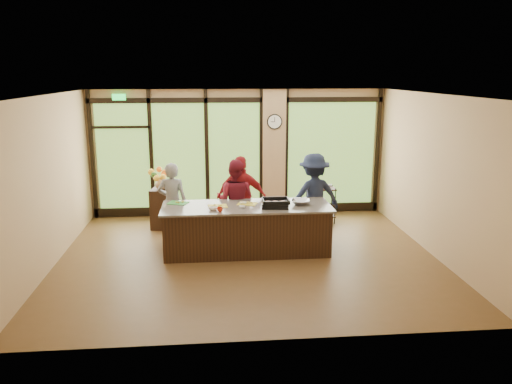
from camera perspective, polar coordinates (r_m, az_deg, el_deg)
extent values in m
plane|color=brown|center=(9.44, -0.92, -7.45)|extent=(7.00, 7.00, 0.00)
plane|color=silver|center=(8.82, -0.99, 11.07)|extent=(7.00, 7.00, 0.00)
plane|color=tan|center=(11.96, -2.03, 4.48)|extent=(7.00, 0.00, 7.00)
plane|color=tan|center=(9.43, -22.68, 0.98)|extent=(0.00, 6.00, 6.00)
plane|color=tan|center=(9.90, 19.70, 1.79)|extent=(0.00, 6.00, 6.00)
cube|color=tan|center=(11.97, 2.06, 4.49)|extent=(0.55, 0.12, 3.00)
cube|color=black|center=(11.77, -2.07, 10.46)|extent=(6.90, 0.08, 0.12)
cube|color=black|center=(12.20, -1.96, -1.97)|extent=(6.90, 0.08, 0.20)
cube|color=#19D83F|center=(11.88, -15.40, 10.41)|extent=(0.30, 0.04, 0.14)
cube|color=#3D5E21|center=(12.09, -14.93, 3.89)|extent=(1.20, 0.02, 2.50)
cube|color=#3D5E21|center=(11.94, -8.76, 4.08)|extent=(1.20, 0.02, 2.50)
cube|color=#3D5E21|center=(11.93, -2.50, 4.21)|extent=(1.20, 0.02, 2.50)
cube|color=#3D5E21|center=(12.26, 8.56, 4.33)|extent=(2.10, 0.02, 2.50)
cube|color=black|center=(12.20, -18.21, 4.00)|extent=(0.08, 0.08, 3.00)
cube|color=black|center=(11.97, -11.89, 4.21)|extent=(0.08, 0.08, 3.00)
cube|color=black|center=(11.89, -5.64, 4.37)|extent=(0.08, 0.08, 3.00)
cube|color=black|center=(11.95, 0.63, 4.48)|extent=(0.08, 0.08, 3.00)
cube|color=black|center=(12.02, 3.48, 4.52)|extent=(0.08, 0.08, 3.00)
cube|color=black|center=(12.56, 13.71, 4.54)|extent=(0.08, 0.08, 3.00)
cube|color=black|center=(9.58, -1.06, -4.35)|extent=(3.10, 1.00, 0.88)
cube|color=slate|center=(9.44, -1.08, -1.69)|extent=(3.20, 1.10, 0.04)
cylinder|color=black|center=(11.81, 2.14, 8.04)|extent=(0.36, 0.04, 0.36)
cylinder|color=white|center=(11.79, 2.15, 8.03)|extent=(0.31, 0.01, 0.31)
cube|color=black|center=(11.78, 2.15, 8.27)|extent=(0.01, 0.00, 0.11)
cube|color=black|center=(11.78, 1.91, 8.03)|extent=(0.09, 0.00, 0.01)
imported|color=gray|center=(10.22, -9.53, -1.18)|extent=(0.63, 0.45, 1.63)
imported|color=maroon|center=(10.14, -2.36, -0.96)|extent=(0.99, 0.89, 1.69)
imported|color=maroon|center=(10.15, -1.66, -0.76)|extent=(1.06, 0.52, 1.75)
imported|color=#181F36|center=(10.40, 6.60, -0.43)|extent=(1.25, 0.87, 1.77)
cube|color=black|center=(9.33, 2.26, -1.48)|extent=(0.55, 0.46, 0.09)
imported|color=silver|center=(9.57, 5.09, -1.14)|extent=(0.43, 0.43, 0.09)
cube|color=green|center=(9.73, -8.91, -1.24)|extent=(0.44, 0.38, 0.01)
cube|color=gold|center=(9.41, -4.40, -1.63)|extent=(0.38, 0.30, 0.01)
cube|color=gold|center=(9.56, -1.00, -1.35)|extent=(0.42, 0.37, 0.01)
imported|color=white|center=(9.18, -4.93, -1.90)|extent=(0.19, 0.19, 0.05)
imported|color=white|center=(9.29, -1.60, -1.70)|extent=(0.15, 0.15, 0.04)
imported|color=white|center=(9.55, -1.45, -1.29)|extent=(0.16, 0.16, 0.03)
imported|color=#A82410|center=(9.04, -4.15, -2.01)|extent=(0.14, 0.14, 0.08)
cube|color=black|center=(11.20, -10.68, -1.89)|extent=(0.52, 0.52, 0.89)
imported|color=#977852|center=(11.07, -10.81, 1.01)|extent=(0.33, 0.33, 0.28)
cube|color=black|center=(11.60, 7.35, -2.65)|extent=(0.66, 0.38, 0.03)
cube|color=black|center=(11.44, 7.44, 0.36)|extent=(0.66, 0.38, 0.03)
cylinder|color=black|center=(11.31, 6.08, -1.71)|extent=(0.02, 0.02, 0.84)
cylinder|color=black|center=(11.44, 9.03, -1.62)|extent=(0.02, 0.02, 0.84)
cylinder|color=black|center=(11.63, 5.76, -1.27)|extent=(0.02, 0.02, 0.84)
cylinder|color=black|center=(11.76, 8.63, -1.20)|extent=(0.02, 0.02, 0.84)
imported|color=silver|center=(11.38, 6.44, 0.63)|extent=(0.09, 0.09, 0.09)
imported|color=silver|center=(11.41, 7.13, 0.64)|extent=(0.09, 0.09, 0.09)
imported|color=silver|center=(11.44, 7.81, 0.65)|extent=(0.09, 0.09, 0.09)
imported|color=silver|center=(11.47, 8.45, 0.67)|extent=(0.09, 0.09, 0.09)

